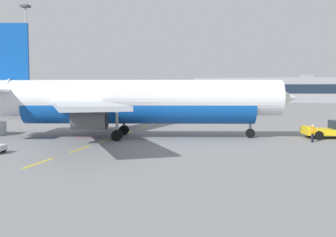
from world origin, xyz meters
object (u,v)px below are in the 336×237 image
Objects in this scene: airliner_foreground at (134,101)px; pushback_tug at (335,130)px; ground_crew_worker at (313,132)px; apron_light_mast_near at (26,46)px; airliner_mid_left at (29,95)px.

airliner_foreground reaches higher than pushback_tug.
ground_crew_worker is 0.07× the size of apron_light_mast_near.
airliner_foreground is at bearing -169.34° from pushback_tug.
airliner_mid_left is (-56.20, 33.32, 3.24)m from pushback_tug.
ground_crew_worker is (53.39, -37.33, -3.14)m from airliner_mid_left.
airliner_foreground is 21.64m from pushback_tug.
airliner_foreground reaches higher than ground_crew_worker.
airliner_foreground is 18.48m from ground_crew_worker.
airliner_foreground is at bearing -47.35° from apron_light_mast_near.
airliner_mid_left reaches higher than airliner_foreground.
pushback_tug is 3.67× the size of ground_crew_worker.
airliner_foreground is 51.24m from airliner_mid_left.
airliner_foreground is at bearing -46.69° from airliner_mid_left.
apron_light_mast_near is (-58.52, 36.71, 14.17)m from pushback_tug.
airliner_foreground is 1.05× the size of airliner_mid_left.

